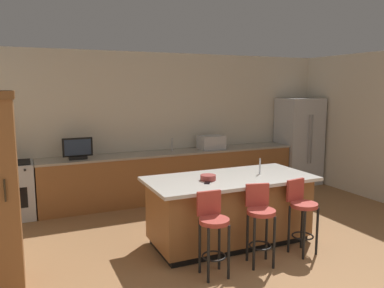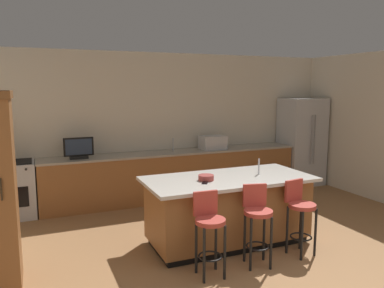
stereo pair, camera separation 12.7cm
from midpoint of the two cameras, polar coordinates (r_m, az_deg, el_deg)
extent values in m
cube|color=beige|center=(7.51, -3.78, 2.91)|extent=(7.18, 0.12, 2.76)
cube|color=brown|center=(7.30, -3.15, -4.79)|extent=(4.92, 0.60, 0.87)
cube|color=#9E9384|center=(7.20, -3.18, -1.27)|extent=(4.94, 0.62, 0.04)
cube|color=black|center=(5.42, 4.91, -13.96)|extent=(2.03, 0.83, 0.09)
cube|color=brown|center=(5.27, 4.97, -9.58)|extent=(2.11, 0.91, 0.78)
cube|color=beige|center=(5.16, 5.03, -5.21)|extent=(2.27, 1.07, 0.04)
cube|color=#B7BABF|center=(8.63, 15.31, 0.38)|extent=(0.87, 0.68, 1.88)
cylinder|color=gray|center=(8.31, 16.73, 0.67)|extent=(0.02, 0.02, 1.03)
cylinder|color=gray|center=(8.36, 17.15, 0.70)|extent=(0.02, 0.02, 1.03)
cube|color=#B7BABF|center=(6.85, -26.15, -6.41)|extent=(0.74, 0.60, 0.91)
cube|color=black|center=(6.57, -26.21, -7.45)|extent=(0.51, 0.01, 0.33)
cube|color=black|center=(6.75, -26.41, -2.59)|extent=(0.66, 0.50, 0.02)
cylinder|color=black|center=(6.46, -27.19, -3.75)|extent=(0.04, 0.03, 0.04)
cylinder|color=black|center=(6.45, -25.75, -3.66)|extent=(0.04, 0.03, 0.04)
cylinder|color=black|center=(6.45, -24.31, -3.58)|extent=(0.04, 0.03, 0.04)
cylinder|color=#332819|center=(4.07, -27.09, -6.22)|extent=(0.02, 0.02, 0.22)
cube|color=#B7BABF|center=(7.49, 2.42, 0.26)|extent=(0.48, 0.36, 0.26)
cube|color=black|center=(6.73, -17.26, -1.97)|extent=(0.30, 0.16, 0.05)
cube|color=black|center=(6.70, -17.32, -0.44)|extent=(0.49, 0.05, 0.31)
cube|color=#1E2D47|center=(6.68, -17.30, -0.48)|extent=(0.43, 0.01, 0.27)
cylinder|color=#B2B2B7|center=(7.27, -3.54, -0.08)|extent=(0.02, 0.02, 0.24)
cylinder|color=#B2B2B7|center=(5.37, 9.49, -3.30)|extent=(0.02, 0.02, 0.22)
cylinder|color=#B23D33|center=(4.30, 2.50, -11.48)|extent=(0.34, 0.34, 0.05)
cube|color=#B23D33|center=(4.38, 1.71, -8.82)|extent=(0.29, 0.05, 0.28)
cylinder|color=black|center=(4.28, 1.59, -16.44)|extent=(0.03, 0.03, 0.62)
cylinder|color=black|center=(4.37, 4.66, -15.90)|extent=(0.03, 0.03, 0.62)
cylinder|color=black|center=(4.49, 0.33, -15.22)|extent=(0.03, 0.03, 0.62)
cylinder|color=black|center=(4.57, 3.28, -14.74)|extent=(0.03, 0.03, 0.62)
torus|color=black|center=(4.46, 2.46, -16.45)|extent=(0.28, 0.28, 0.02)
cylinder|color=#B23D33|center=(4.61, 9.56, -10.02)|extent=(0.34, 0.34, 0.05)
cube|color=#B23D33|center=(4.70, 9.00, -7.55)|extent=(0.29, 0.11, 0.28)
cylinder|color=black|center=(4.59, 8.49, -14.66)|extent=(0.03, 0.03, 0.63)
cylinder|color=black|center=(4.67, 11.43, -14.33)|extent=(0.03, 0.03, 0.63)
cylinder|color=black|center=(4.80, 7.54, -13.55)|extent=(0.03, 0.03, 0.63)
cylinder|color=black|center=(4.88, 10.36, -13.27)|extent=(0.03, 0.03, 0.63)
torus|color=black|center=(4.76, 9.43, -14.81)|extent=(0.28, 0.28, 0.02)
cylinder|color=#B23D33|center=(5.04, 15.77, -8.80)|extent=(0.34, 0.34, 0.05)
cube|color=#B23D33|center=(5.09, 14.56, -6.65)|extent=(0.29, 0.08, 0.28)
cylinder|color=black|center=(4.99, 15.75, -13.06)|extent=(0.03, 0.03, 0.62)
cylinder|color=black|center=(5.16, 17.57, -12.38)|extent=(0.03, 0.03, 0.62)
cylinder|color=black|center=(5.14, 13.64, -12.33)|extent=(0.03, 0.03, 0.62)
cylinder|color=black|center=(5.31, 15.49, -11.70)|extent=(0.03, 0.03, 0.62)
torus|color=black|center=(5.17, 15.58, -13.14)|extent=(0.28, 0.28, 0.02)
cylinder|color=#993833|center=(4.96, 1.69, -5.06)|extent=(0.20, 0.20, 0.07)
cube|color=black|center=(4.84, 1.57, -5.79)|extent=(0.14, 0.16, 0.01)
camera|label=1|loc=(0.06, -90.59, -0.09)|focal=35.54mm
camera|label=2|loc=(0.06, 89.41, 0.09)|focal=35.54mm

